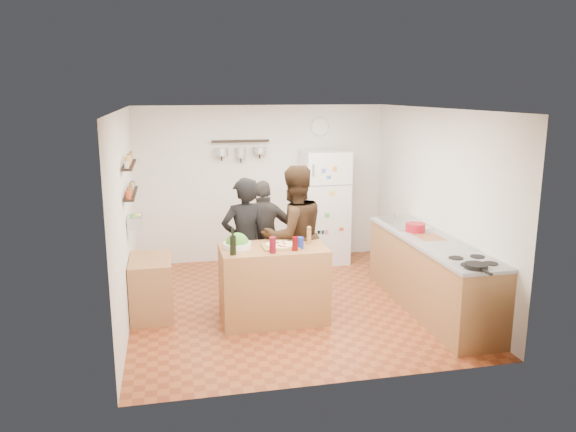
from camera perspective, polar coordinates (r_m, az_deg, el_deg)
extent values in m
plane|color=brown|center=(7.42, 0.16, -8.86)|extent=(4.20, 4.20, 0.00)
plane|color=white|center=(6.91, 0.18, 10.81)|extent=(4.20, 4.20, 0.00)
plane|color=silver|center=(9.09, -2.65, 3.30)|extent=(4.00, 0.00, 4.00)
plane|color=silver|center=(6.93, -16.21, -0.13)|extent=(0.00, 4.20, 4.20)
plane|color=silver|center=(7.73, 14.81, 1.24)|extent=(0.00, 4.20, 4.20)
cube|color=olive|center=(6.79, -1.50, -6.87)|extent=(1.25, 0.72, 0.91)
cube|color=olive|center=(6.64, -0.81, -3.09)|extent=(0.42, 0.34, 0.02)
cylinder|color=beige|center=(6.64, -0.81, -2.93)|extent=(0.34, 0.34, 0.02)
cylinder|color=white|center=(6.63, -5.18, -2.97)|extent=(0.33, 0.33, 0.07)
cylinder|color=black|center=(6.34, -5.61, -2.99)|extent=(0.07, 0.07, 0.22)
cylinder|color=#5F0815|center=(6.39, -1.57, -2.96)|extent=(0.08, 0.08, 0.19)
cylinder|color=#4F0609|center=(6.48, 0.72, -2.83)|extent=(0.07, 0.07, 0.16)
cylinder|color=olive|center=(6.77, 2.15, -2.12)|extent=(0.05, 0.05, 0.18)
cylinder|color=navy|center=(6.58, 1.24, -2.73)|extent=(0.08, 0.08, 0.13)
imported|color=black|center=(7.16, -4.42, -2.67)|extent=(0.68, 0.52, 1.67)
imported|color=black|center=(7.16, 0.59, -2.04)|extent=(1.03, 0.89, 1.81)
imported|color=#2B2826|center=(7.77, -2.41, -1.96)|extent=(0.90, 0.40, 1.53)
cube|color=#9E7042|center=(7.32, 14.29, -5.83)|extent=(0.63, 2.63, 0.90)
cube|color=white|center=(6.39, 18.27, -4.46)|extent=(0.60, 0.62, 0.02)
cylinder|color=black|center=(6.15, 18.55, -4.83)|extent=(0.24, 0.24, 0.05)
cube|color=silver|center=(7.94, 11.78, -0.79)|extent=(0.50, 0.80, 0.03)
cube|color=#935C35|center=(7.28, 14.16, -2.16)|extent=(0.30, 0.40, 0.02)
cylinder|color=maroon|center=(7.51, 12.81, -1.14)|extent=(0.26, 0.26, 0.11)
cube|color=white|center=(9.02, 3.70, 0.96)|extent=(0.70, 0.68, 1.80)
cylinder|color=silver|center=(9.18, 3.24, 9.03)|extent=(0.30, 0.03, 0.30)
cube|color=black|center=(7.07, -15.67, 2.23)|extent=(0.12, 1.00, 0.02)
cube|color=black|center=(7.02, -15.83, 5.04)|extent=(0.12, 1.00, 0.02)
cube|color=silver|center=(7.14, -15.26, -0.53)|extent=(0.18, 0.35, 0.14)
cube|color=#A47844|center=(7.12, -13.69, -7.05)|extent=(0.50, 0.80, 0.73)
cube|color=black|center=(8.86, -4.85, 7.59)|extent=(0.90, 0.04, 0.04)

